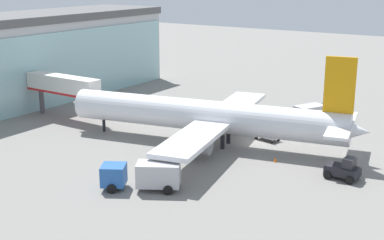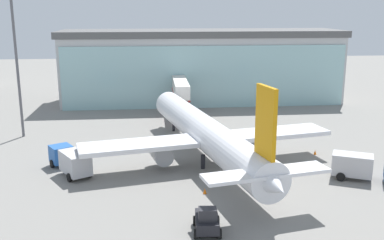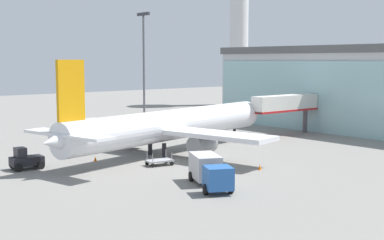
% 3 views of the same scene
% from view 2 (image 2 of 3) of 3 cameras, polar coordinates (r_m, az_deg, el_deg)
% --- Properties ---
extents(ground, '(240.00, 240.00, 0.00)m').
position_cam_2_polar(ground, '(49.18, 6.82, -6.73)').
color(ground, gray).
extents(terminal_building, '(52.54, 13.78, 13.46)m').
position_cam_2_polar(terminal_building, '(86.33, 1.23, 6.90)').
color(terminal_building, '#B8B8B8').
rests_on(terminal_building, ground).
extents(jet_bridge, '(2.40, 12.33, 6.01)m').
position_cam_2_polar(jet_bridge, '(73.33, -1.47, 3.98)').
color(jet_bridge, silver).
rests_on(jet_bridge, ground).
extents(apron_light_mast, '(3.20, 0.40, 19.05)m').
position_cam_2_polar(apron_light_mast, '(64.92, -21.43, 7.68)').
color(apron_light_mast, '#59595E').
rests_on(apron_light_mast, ground).
extents(airplane, '(29.13, 36.71, 11.23)m').
position_cam_2_polar(airplane, '(51.38, 1.85, -1.77)').
color(airplane, silver).
rests_on(airplane, ground).
extents(catering_truck, '(5.57, 7.42, 2.65)m').
position_cam_2_polar(catering_truck, '(50.22, -15.17, -4.92)').
color(catering_truck, '#2659A5').
rests_on(catering_truck, ground).
extents(fuel_truck, '(7.52, 5.21, 2.65)m').
position_cam_2_polar(fuel_truck, '(49.78, 21.23, -5.56)').
color(fuel_truck, '#2659A5').
rests_on(fuel_truck, ground).
extents(baggage_cart, '(2.13, 3.06, 1.50)m').
position_cam_2_polar(baggage_cart, '(48.44, 8.68, -6.49)').
color(baggage_cart, gray).
rests_on(baggage_cart, ground).
extents(pushback_tug, '(2.38, 3.33, 2.30)m').
position_cam_2_polar(pushback_tug, '(36.35, 1.92, -12.70)').
color(pushback_tug, black).
rests_on(pushback_tug, ground).
extents(safety_cone_nose, '(0.36, 0.36, 0.55)m').
position_cam_2_polar(safety_cone_nose, '(43.63, 1.64, -8.99)').
color(safety_cone_nose, orange).
rests_on(safety_cone_nose, ground).
extents(safety_cone_wingtip, '(0.36, 0.36, 0.55)m').
position_cam_2_polar(safety_cone_wingtip, '(56.90, 15.36, -3.97)').
color(safety_cone_wingtip, orange).
rests_on(safety_cone_wingtip, ground).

